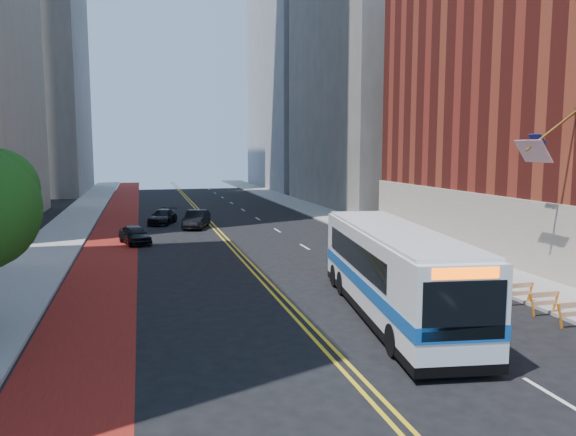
# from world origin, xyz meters

# --- Properties ---
(ground) EXTENTS (160.00, 160.00, 0.00)m
(ground) POSITION_xyz_m (0.00, 0.00, 0.00)
(ground) COLOR black
(ground) RESTS_ON ground
(sidewalk_left) EXTENTS (4.00, 140.00, 0.15)m
(sidewalk_left) POSITION_xyz_m (-12.00, 30.00, 0.07)
(sidewalk_left) COLOR gray
(sidewalk_left) RESTS_ON ground
(sidewalk_right) EXTENTS (4.00, 140.00, 0.15)m
(sidewalk_right) POSITION_xyz_m (12.00, 30.00, 0.07)
(sidewalk_right) COLOR gray
(sidewalk_right) RESTS_ON ground
(bus_lane_paint) EXTENTS (3.60, 140.00, 0.01)m
(bus_lane_paint) POSITION_xyz_m (-8.10, 30.00, 0.00)
(bus_lane_paint) COLOR maroon
(bus_lane_paint) RESTS_ON ground
(center_line_inner) EXTENTS (0.14, 140.00, 0.01)m
(center_line_inner) POSITION_xyz_m (-0.18, 30.00, 0.00)
(center_line_inner) COLOR gold
(center_line_inner) RESTS_ON ground
(center_line_outer) EXTENTS (0.14, 140.00, 0.01)m
(center_line_outer) POSITION_xyz_m (0.18, 30.00, 0.00)
(center_line_outer) COLOR gold
(center_line_outer) RESTS_ON ground
(lane_dashes) EXTENTS (0.14, 98.20, 0.01)m
(lane_dashes) POSITION_xyz_m (4.80, 38.00, 0.01)
(lane_dashes) COLOR silver
(lane_dashes) RESTS_ON ground
(midrise_right_near) EXTENTS (18.00, 26.00, 40.00)m
(midrise_right_near) POSITION_xyz_m (23.00, 48.00, 20.00)
(midrise_right_near) COLOR slate
(midrise_right_near) RESTS_ON ground
(midrise_right_far) EXTENTS (20.00, 28.00, 55.00)m
(midrise_right_far) POSITION_xyz_m (24.00, 78.00, 27.50)
(midrise_right_far) COLOR gray
(midrise_right_far) RESTS_ON ground
(construction_barriers) EXTENTS (1.42, 10.91, 1.00)m
(construction_barriers) POSITION_xyz_m (9.60, 3.42, 0.68)
(construction_barriers) COLOR orange
(construction_barriers) RESTS_ON ground
(transit_bus) EXTENTS (4.62, 13.32, 3.59)m
(transit_bus) POSITION_xyz_m (3.70, 5.79, 1.87)
(transit_bus) COLOR silver
(transit_bus) RESTS_ON ground
(car_a) EXTENTS (2.61, 4.17, 1.32)m
(car_a) POSITION_xyz_m (-6.49, 26.24, 0.66)
(car_a) COLOR black
(car_a) RESTS_ON ground
(car_b) EXTENTS (2.89, 4.78, 1.49)m
(car_b) POSITION_xyz_m (-1.50, 33.17, 0.74)
(car_b) COLOR black
(car_b) RESTS_ON ground
(car_c) EXTENTS (3.10, 4.79, 1.29)m
(car_c) POSITION_xyz_m (-4.16, 36.50, 0.65)
(car_c) COLOR black
(car_c) RESTS_ON ground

